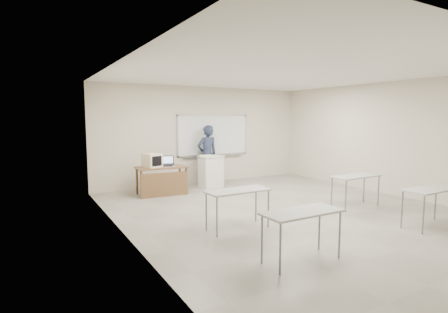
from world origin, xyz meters
TOP-DOWN VIEW (x-y plane):
  - floor at (0.00, 0.00)m, footprint 7.00×8.00m
  - whiteboard at (0.30, 3.97)m, footprint 2.48×0.10m
  - student_desks at (-0.00, -1.35)m, footprint 4.40×2.20m
  - instructor_desk at (-1.80, 2.88)m, footprint 1.32×0.66m
  - podium at (-0.20, 3.20)m, footprint 0.67×0.49m
  - crt_monitor at (-2.05, 3.04)m, footprint 0.40×0.45m
  - laptop at (-1.58, 3.15)m, footprint 0.35×0.32m
  - mouse at (-1.54, 2.79)m, footprint 0.10×0.08m
  - keyboard at (-0.35, 3.28)m, footprint 0.42×0.15m
  - presenter at (-0.07, 3.68)m, footprint 0.69×0.47m

SIDE VIEW (x-z plane):
  - floor at x=0.00m, z-range -0.01..0.00m
  - podium at x=-0.20m, z-range 0.00..0.94m
  - instructor_desk at x=-1.80m, z-range 0.15..0.90m
  - student_desks at x=0.00m, z-range 0.31..1.04m
  - mouse at x=-1.54m, z-range 0.75..0.79m
  - laptop at x=-1.58m, z-range 0.68..0.94m
  - presenter at x=-0.07m, z-range 0.00..1.82m
  - crt_monitor at x=-2.05m, z-range 0.74..1.12m
  - keyboard at x=-0.35m, z-range 0.94..0.96m
  - whiteboard at x=0.30m, z-range 0.83..2.14m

